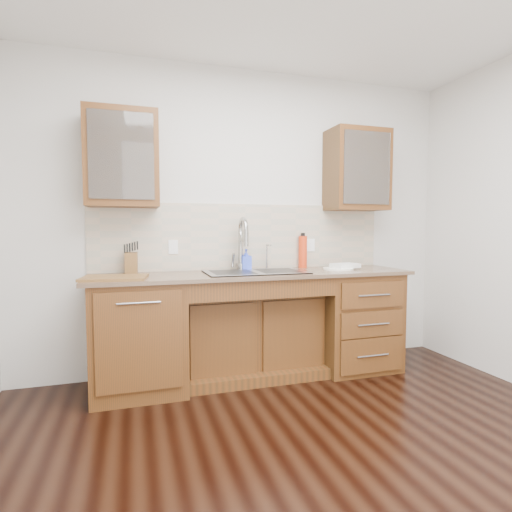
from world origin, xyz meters
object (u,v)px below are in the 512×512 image
object	(u,v)px
soap_bottle	(246,259)
cutting_board	(115,278)
knife_block	(131,263)
water_bottle	(303,252)
plate	(338,269)

from	to	relation	value
soap_bottle	cutting_board	world-z (taller)	soap_bottle
soap_bottle	knife_block	size ratio (longest dim) A/B	1.09
soap_bottle	water_bottle	xyz separation A→B (m)	(0.57, 0.05, 0.05)
plate	cutting_board	size ratio (longest dim) A/B	0.60
soap_bottle	water_bottle	size ratio (longest dim) A/B	0.63
plate	cutting_board	world-z (taller)	cutting_board
cutting_board	water_bottle	bearing A→B (deg)	12.71
knife_block	cutting_board	bearing A→B (deg)	-104.50
water_bottle	knife_block	distance (m)	1.55
water_bottle	knife_block	world-z (taller)	water_bottle
knife_block	cutting_board	world-z (taller)	knife_block
knife_block	cutting_board	distance (m)	0.39
soap_bottle	water_bottle	bearing A→B (deg)	6.15
soap_bottle	plate	bearing A→B (deg)	-13.39
water_bottle	cutting_board	xyz separation A→B (m)	(-1.66, -0.38, -0.14)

